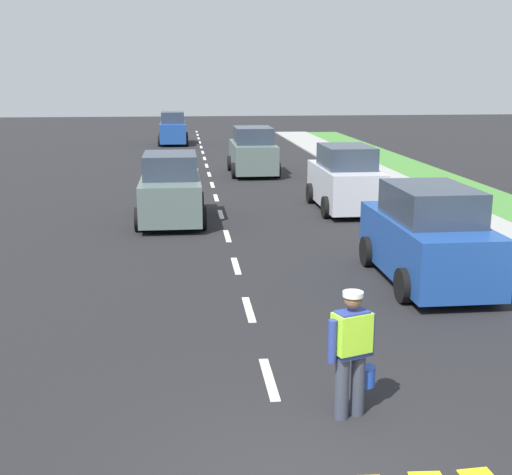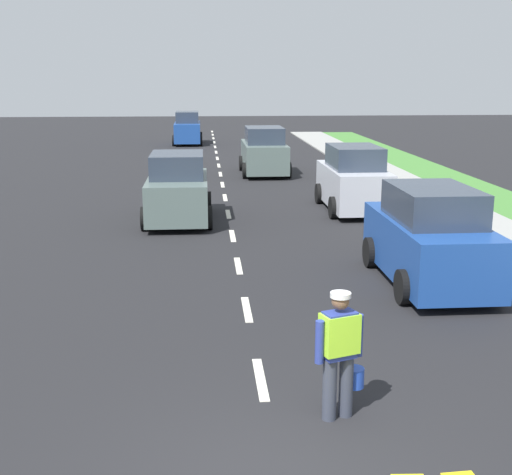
% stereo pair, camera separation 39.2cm
% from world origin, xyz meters
% --- Properties ---
extents(ground_plane, '(96.00, 96.00, 0.00)m').
position_xyz_m(ground_plane, '(0.00, 21.00, 0.00)').
color(ground_plane, black).
extents(sidewalk_right, '(2.40, 72.00, 0.14)m').
position_xyz_m(sidewalk_right, '(7.20, 10.00, 0.00)').
color(sidewalk_right, '#9E9E99').
rests_on(sidewalk_right, ground).
extents(lane_center_line, '(0.14, 46.40, 0.01)m').
position_xyz_m(lane_center_line, '(0.00, 25.20, 0.00)').
color(lane_center_line, silver).
rests_on(lane_center_line, ground).
extents(road_worker, '(0.70, 0.53, 1.67)m').
position_xyz_m(road_worker, '(0.90, 1.54, 0.93)').
color(road_worker, '#383D4C').
rests_on(road_worker, ground).
extents(car_parked_curbside, '(2.00, 4.23, 2.06)m').
position_xyz_m(car_parked_curbside, '(3.90, 7.08, 0.96)').
color(car_parked_curbside, '#1E4799').
rests_on(car_parked_curbside, ground).
extents(car_oncoming_third, '(1.87, 3.97, 2.06)m').
position_xyz_m(car_oncoming_third, '(-1.71, 37.70, 0.95)').
color(car_oncoming_third, '#1E4799').
rests_on(car_oncoming_third, ground).
extents(car_parked_far, '(1.96, 4.16, 2.09)m').
position_xyz_m(car_parked_far, '(4.06, 15.06, 0.97)').
color(car_parked_far, silver).
rests_on(car_parked_far, ground).
extents(car_oncoming_lead, '(2.01, 3.94, 2.03)m').
position_xyz_m(car_oncoming_lead, '(-1.53, 13.83, 0.94)').
color(car_oncoming_lead, slate).
rests_on(car_oncoming_lead, ground).
extents(car_outgoing_far, '(2.07, 4.13, 2.08)m').
position_xyz_m(car_outgoing_far, '(1.94, 23.61, 0.97)').
color(car_outgoing_far, slate).
rests_on(car_outgoing_far, ground).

